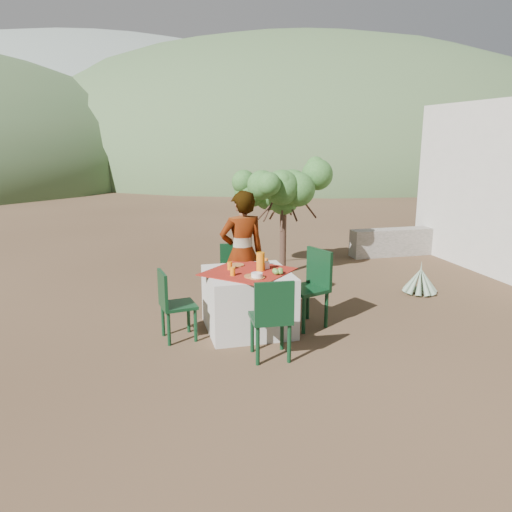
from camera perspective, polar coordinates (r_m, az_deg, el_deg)
The scene contains 24 objects.
ground at distance 6.41m, azimuth 5.02°, elevation -8.35°, with size 160.00×160.00×0.00m, color #3A2B1A.
table at distance 6.26m, azimuth -0.90°, elevation -5.12°, with size 1.30×1.30×0.76m.
chair_far at distance 7.17m, azimuth -2.46°, elevation -1.81°, with size 0.47×0.47×0.88m.
chair_near at distance 5.37m, azimuth 1.83°, elevation -6.84°, with size 0.45×0.45×0.92m.
chair_left at distance 6.00m, azimuth -9.56°, elevation -5.21°, with size 0.44×0.44×0.85m.
chair_right at distance 6.40m, azimuth 6.36°, elevation -3.19°, with size 0.58×0.58×0.99m.
person at distance 6.73m, azimuth -1.60°, elevation 0.33°, with size 0.62×0.41×1.69m, color #8C6651.
shrub_tree at distance 8.73m, azimuth 3.41°, elevation 7.03°, with size 1.51×1.48×1.77m.
agave at distance 8.16m, azimuth 18.25°, elevation -2.75°, with size 0.53×0.54×0.57m.
stone_wall at distance 10.81m, azimuth 17.24°, elevation 1.63°, with size 2.60×0.35×0.55m, color gray.
hill_near_right at distance 43.96m, azimuth 4.36°, elevation 10.28°, with size 48.00×48.00×20.00m, color #3C5A32.
hill_far_center at distance 57.69m, azimuth -16.56°, elevation 10.51°, with size 60.00×60.00×24.00m, color slate.
hill_far_right at distance 59.74m, azimuth 16.14°, elevation 10.62°, with size 36.00×36.00×14.00m, color slate.
plate_far at distance 6.42m, azimuth -2.27°, elevation -1.04°, with size 0.20×0.20×0.01m, color brown.
plate_near at distance 5.90m, azimuth -0.40°, elevation -2.32°, with size 0.20×0.20×0.01m, color brown.
glass_far at distance 6.21m, azimuth -3.01°, elevation -1.13°, with size 0.06×0.06×0.10m, color orange.
glass_near at distance 5.95m, azimuth -2.68°, elevation -1.79°, with size 0.06×0.06×0.10m, color orange.
juice_pitcher at distance 6.15m, azimuth 0.52°, elevation -0.63°, with size 0.10×0.10×0.23m, color orange.
bowl_plate at distance 5.85m, azimuth 0.10°, elevation -2.47°, with size 0.19×0.19×0.01m, color brown.
white_bowl at distance 5.84m, azimuth 0.10°, elevation -2.18°, with size 0.13×0.13×0.05m, color white.
jar_left at distance 6.31m, azimuth 1.20°, elevation -0.95°, with size 0.05×0.05×0.09m, color orange.
jar_right at distance 6.46m, azimuth 1.15°, elevation -0.61°, with size 0.05×0.05×0.08m, color orange.
napkin_holder at distance 6.24m, azimuth 1.21°, elevation -1.07°, with size 0.07×0.04×0.09m, color white.
fruit_cluster at distance 6.01m, azimuth 2.52°, elevation -1.76°, with size 0.14×0.13×0.07m.
Camera 1 is at (-2.00, -5.61, 2.37)m, focal length 35.00 mm.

